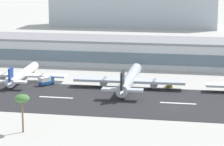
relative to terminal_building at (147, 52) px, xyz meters
name	(u,v)px	position (x,y,z in m)	size (l,w,h in m)	color
ground_plane	(174,108)	(17.85, -71.76, -5.95)	(1400.00, 1400.00, 0.00)	#B2AFA8
runway_strip	(175,103)	(17.85, -66.40, -5.91)	(800.00, 40.74, 0.08)	#262628
runway_centreline_dash_3	(56,97)	(-23.17, -66.40, -5.86)	(12.00, 1.20, 0.01)	white
runway_centreline_dash_4	(178,103)	(18.80, -66.40, -5.86)	(12.00, 1.20, 0.01)	white
terminal_building	(147,52)	(0.00, 0.00, 0.00)	(201.36, 25.08, 11.89)	silver
distant_hotel_block	(134,4)	(-28.03, 146.33, 10.39)	(120.36, 26.24, 32.68)	#A8B2BC
airliner_navy_tail_gate_0	(22,75)	(-43.73, -43.77, -3.34)	(34.67, 39.31, 8.20)	white
airliner_black_tail_gate_1	(129,80)	(-0.51, -48.16, -2.78)	(41.58, 47.65, 9.94)	silver
service_baggage_tug_1	(169,84)	(13.98, -42.75, -4.90)	(2.55, 3.51, 2.20)	gold
service_box_truck_2	(46,81)	(-32.25, -48.79, -4.16)	(5.28, 6.34, 3.25)	#23569E
palm_tree_1	(22,99)	(-21.00, -105.22, 3.36)	(4.13, 4.13, 10.71)	brown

